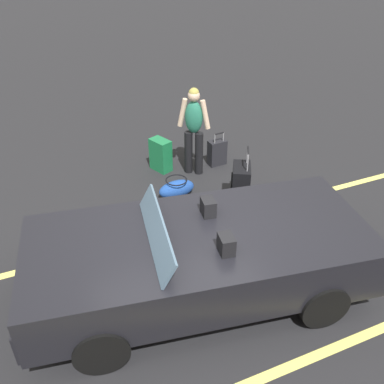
# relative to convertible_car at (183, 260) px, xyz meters

# --- Properties ---
(ground_plane) EXTENTS (80.00, 80.00, 0.00)m
(ground_plane) POSITION_rel_convertible_car_xyz_m (-0.21, 0.03, -0.59)
(ground_plane) COLOR black
(lot_line_near) EXTENTS (18.00, 0.12, 0.01)m
(lot_line_near) POSITION_rel_convertible_car_xyz_m (-0.21, -1.27, -0.59)
(lot_line_near) COLOR #EAE066
(lot_line_near) RESTS_ON ground_plane
(lot_line_mid) EXTENTS (18.00, 0.12, 0.01)m
(lot_line_mid) POSITION_rel_convertible_car_xyz_m (-0.21, 1.43, -0.59)
(lot_line_mid) COLOR #EAE066
(lot_line_mid) RESTS_ON ground_plane
(convertible_car) EXTENTS (4.37, 2.41, 1.24)m
(convertible_car) POSITION_rel_convertible_car_xyz_m (0.00, 0.00, 0.00)
(convertible_car) COLOR black
(convertible_car) RESTS_ON ground_plane
(suitcase_large_black) EXTENTS (0.48, 0.56, 1.05)m
(suitcase_large_black) POSITION_rel_convertible_car_xyz_m (-1.63, -1.50, -0.22)
(suitcase_large_black) COLOR black
(suitcase_large_black) RESTS_ON ground_plane
(suitcase_medium_bright) EXTENTS (0.37, 0.46, 0.62)m
(suitcase_medium_bright) POSITION_rel_convertible_car_xyz_m (-0.84, -3.16, -0.28)
(suitcase_medium_bright) COLOR #19723F
(suitcase_medium_bright) RESTS_ON ground_plane
(suitcase_small_carryon) EXTENTS (0.35, 0.24, 0.70)m
(suitcase_small_carryon) POSITION_rel_convertible_car_xyz_m (-1.91, -2.93, -0.34)
(suitcase_small_carryon) COLOR black
(suitcase_small_carryon) RESTS_ON ground_plane
(duffel_bag) EXTENTS (0.65, 0.39, 0.34)m
(duffel_bag) POSITION_rel_convertible_car_xyz_m (-0.76, -2.16, -0.43)
(duffel_bag) COLOR #1E479E
(duffel_bag) RESTS_ON ground_plane
(traveler_person) EXTENTS (0.54, 0.43, 1.65)m
(traveler_person) POSITION_rel_convertible_car_xyz_m (-1.37, -2.81, 0.34)
(traveler_person) COLOR black
(traveler_person) RESTS_ON ground_plane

